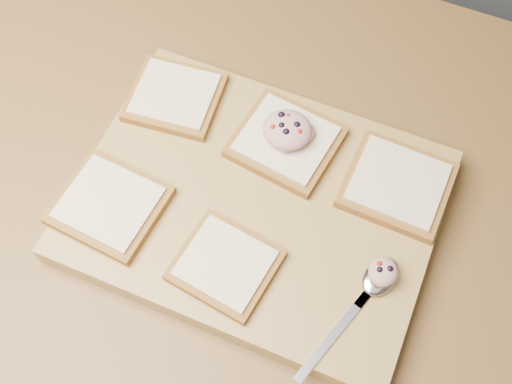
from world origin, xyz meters
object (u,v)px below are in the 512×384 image
at_px(cutting_board, 256,206).
at_px(spoon, 374,285).
at_px(bread_far_center, 286,141).
at_px(tuna_salad_dollop, 287,130).

relative_size(cutting_board, spoon, 2.43).
distance_m(bread_far_center, spoon, 0.22).
bearing_deg(spoon, tuna_salad_dollop, 139.19).
xyz_separation_m(cutting_board, tuna_salad_dollop, (0.00, 0.09, 0.05)).
height_order(bread_far_center, spoon, bread_far_center).
bearing_deg(spoon, bread_far_center, 139.70).
bearing_deg(spoon, cutting_board, 163.09).
height_order(cutting_board, bread_far_center, bread_far_center).
xyz_separation_m(cutting_board, bread_far_center, (0.00, 0.09, 0.03)).
xyz_separation_m(tuna_salad_dollop, spoon, (0.17, -0.14, -0.03)).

